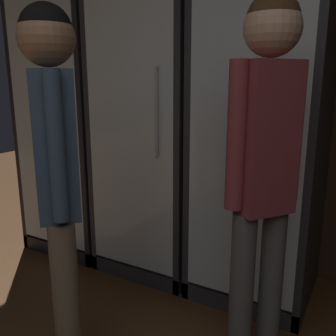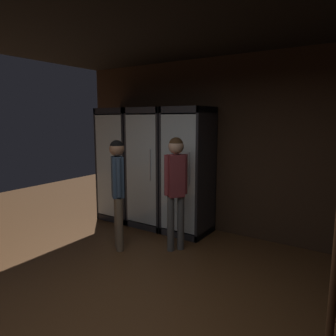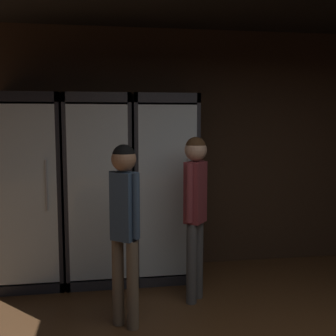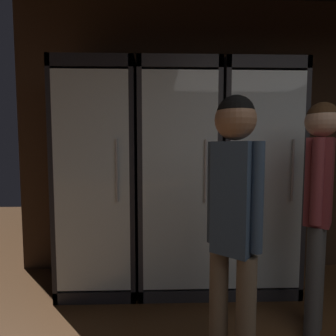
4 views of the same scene
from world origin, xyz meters
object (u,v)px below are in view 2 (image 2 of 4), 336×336
cooler_left (154,168)px  shopper_near (118,183)px  cooler_center (190,172)px  shopper_far (176,180)px  cooler_far_left (123,166)px

cooler_left → shopper_near: cooler_left is taller
cooler_left → shopper_near: bearing=-79.4°
cooler_center → shopper_near: 1.26m
shopper_far → cooler_far_left: bearing=155.3°
cooler_center → shopper_near: size_ratio=1.30×
cooler_left → cooler_center: size_ratio=1.00×
cooler_center → shopper_far: (0.21, -0.75, 0.02)m
shopper_far → shopper_near: bearing=-149.2°
shopper_near → shopper_far: shopper_far is taller
cooler_far_left → cooler_center: 1.42m
shopper_near → shopper_far: bearing=30.8°
cooler_far_left → shopper_far: (1.62, -0.75, 0.02)m
cooler_far_left → shopper_near: 1.48m
cooler_center → cooler_far_left: bearing=179.9°
cooler_center → shopper_far: cooler_center is taller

